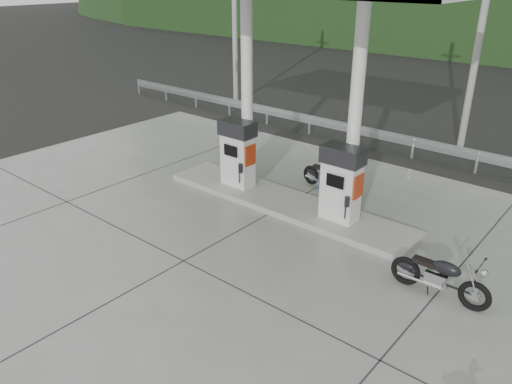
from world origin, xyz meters
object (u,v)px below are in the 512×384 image
Objects in this scene: gas_pump_right at (341,184)px; gas_pump_left at (238,153)px; motorcycle_left at (327,177)px; motorcycle_right at (440,277)px.

gas_pump_left is at bearing 180.00° from gas_pump_right.
motorcycle_right is at bearing -24.62° from motorcycle_left.
motorcycle_left is (1.91, 1.52, -0.66)m from gas_pump_left.
gas_pump_left is 6.28m from motorcycle_right.
gas_pump_left reaches higher than motorcycle_right.
motorcycle_right reaches higher than motorcycle_left.
motorcycle_right is (2.92, -1.29, -0.64)m from gas_pump_right.
gas_pump_right is 2.10m from motorcycle_left.
gas_pump_left is at bearing -132.37° from motorcycle_left.
motorcycle_left is at bearing 145.62° from motorcycle_right.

